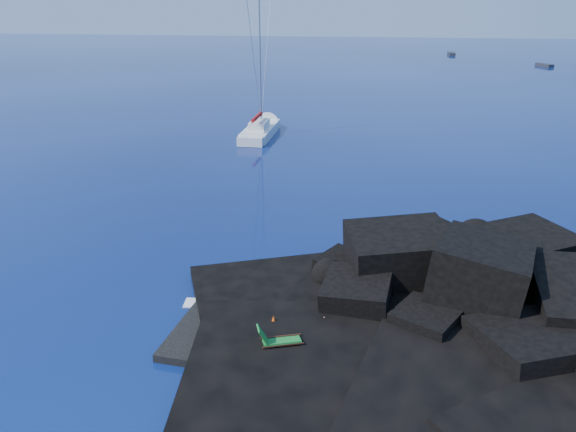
{
  "coord_description": "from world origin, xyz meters",
  "views": [
    {
      "loc": [
        8.05,
        -20.03,
        13.77
      ],
      "look_at": [
        3.78,
        9.79,
        2.0
      ],
      "focal_mm": 35.0,
      "sensor_mm": 36.0,
      "label": 1
    }
  ],
  "objects_px": {
    "sailboat": "(260,135)",
    "distant_boat_b": "(544,66)",
    "distant_boat_a": "(451,55)",
    "marker_cone": "(274,321)",
    "sunbather": "(314,321)",
    "deck_chair": "(282,336)"
  },
  "relations": [
    {
      "from": "sailboat",
      "to": "distant_boat_b",
      "type": "height_order",
      "value": "sailboat"
    },
    {
      "from": "sailboat",
      "to": "distant_boat_b",
      "type": "distance_m",
      "value": 86.27
    },
    {
      "from": "sailboat",
      "to": "distant_boat_a",
      "type": "relative_size",
      "value": 2.9
    },
    {
      "from": "marker_cone",
      "to": "distant_boat_b",
      "type": "bearing_deg",
      "value": 69.66
    },
    {
      "from": "distant_boat_b",
      "to": "marker_cone",
      "type": "bearing_deg",
      "value": -133.6
    },
    {
      "from": "sunbather",
      "to": "marker_cone",
      "type": "relative_size",
      "value": 3.45
    },
    {
      "from": "distant_boat_a",
      "to": "distant_boat_b",
      "type": "relative_size",
      "value": 1.08
    },
    {
      "from": "distant_boat_a",
      "to": "sunbather",
      "type": "bearing_deg",
      "value": -99.99
    },
    {
      "from": "deck_chair",
      "to": "distant_boat_a",
      "type": "distance_m",
      "value": 135.83
    },
    {
      "from": "marker_cone",
      "to": "distant_boat_a",
      "type": "xyz_separation_m",
      "value": [
        23.91,
        132.2,
        -0.61
      ]
    },
    {
      "from": "marker_cone",
      "to": "sailboat",
      "type": "bearing_deg",
      "value": 101.67
    },
    {
      "from": "deck_chair",
      "to": "distant_boat_b",
      "type": "distance_m",
      "value": 117.33
    },
    {
      "from": "distant_boat_a",
      "to": "sailboat",
      "type": "bearing_deg",
      "value": -108.82
    },
    {
      "from": "sunbather",
      "to": "distant_boat_b",
      "type": "xyz_separation_m",
      "value": [
        38.58,
        108.38,
        -0.52
      ]
    },
    {
      "from": "distant_boat_a",
      "to": "deck_chair",
      "type": "bearing_deg",
      "value": -100.33
    },
    {
      "from": "distant_boat_a",
      "to": "distant_boat_b",
      "type": "height_order",
      "value": "distant_boat_a"
    },
    {
      "from": "deck_chair",
      "to": "distant_boat_b",
      "type": "bearing_deg",
      "value": 51.25
    },
    {
      "from": "deck_chair",
      "to": "sunbather",
      "type": "relative_size",
      "value": 0.97
    },
    {
      "from": "distant_boat_b",
      "to": "sailboat",
      "type": "bearing_deg",
      "value": -147.06
    },
    {
      "from": "sailboat",
      "to": "deck_chair",
      "type": "distance_m",
      "value": 39.6
    },
    {
      "from": "sunbather",
      "to": "distant_boat_a",
      "type": "distance_m",
      "value": 133.64
    },
    {
      "from": "sunbather",
      "to": "distant_boat_a",
      "type": "xyz_separation_m",
      "value": [
        22.15,
        131.8,
        -0.52
      ]
    }
  ]
}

